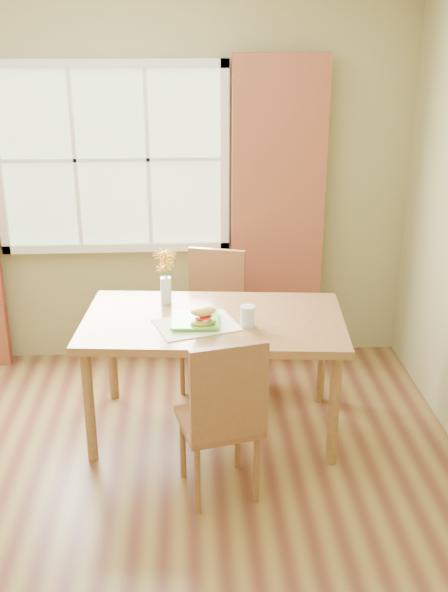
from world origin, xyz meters
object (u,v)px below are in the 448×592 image
dining_table (214,330)px  flower_vase (165,270)px  croissant_sandwich (203,316)px  water_glass (247,317)px  chair_far (213,313)px  chair_near (223,414)px

dining_table → flower_vase: (-0.28, 0.25, 0.30)m
croissant_sandwich → water_glass: size_ratio=1.34×
chair_far → water_glass: size_ratio=7.68×
water_glass → flower_vase: flower_vase is taller
chair_near → croissant_sandwich: chair_near is taller
chair_far → flower_vase: 0.66m
chair_near → croissant_sandwich: 0.64m
chair_far → croissant_sandwich: size_ratio=5.72×
chair_far → dining_table: bearing=-76.0°
croissant_sandwich → water_glass: (0.25, 0.02, -0.02)m
chair_far → croissant_sandwich: (-0.09, -0.76, 0.31)m
dining_table → chair_far: (0.02, 0.62, -0.15)m
croissant_sandwich → water_glass: croissant_sandwich is taller
chair_far → water_glass: (0.17, -0.75, 0.29)m
chair_far → croissant_sandwich: 0.83m
chair_near → water_glass: chair_near is taller
dining_table → flower_vase: bearing=143.1°
dining_table → chair_far: chair_far is taller
chair_near → water_glass: size_ratio=7.71×
croissant_sandwich → water_glass: bearing=-6.9°
water_glass → flower_vase: 0.63m
croissant_sandwich → chair_near: bearing=-92.0°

